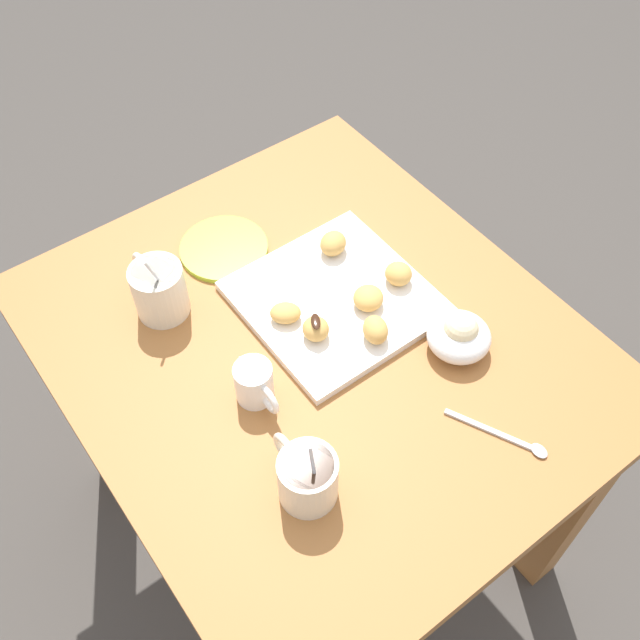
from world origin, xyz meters
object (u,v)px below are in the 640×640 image
object	(u,v)px
pastry_plate_square	(335,299)
beignet_0	(333,243)
cream_pitcher_white	(254,382)
beignet_5	(285,313)
beignet_4	(313,329)
beignet_1	(375,330)
ice_cream_bowl	(459,335)
coffee_mug_cream_left	(307,476)
beignet_2	(366,296)
saucer_lime_left	(224,249)
dining_table	(316,388)
beignet_3	(398,274)
coffee_mug_cream_right	(158,288)

from	to	relation	value
pastry_plate_square	beignet_0	distance (m)	0.11
cream_pitcher_white	beignet_5	size ratio (longest dim) A/B	2.01
beignet_4	beignet_0	bearing A→B (deg)	-46.94
beignet_1	ice_cream_bowl	bearing A→B (deg)	-130.53
beignet_0	beignet_5	bearing A→B (deg)	115.67
coffee_mug_cream_left	beignet_2	distance (m)	0.35
saucer_lime_left	beignet_4	xyz separation A→B (m)	(-0.26, -0.01, 0.03)
pastry_plate_square	coffee_mug_cream_left	world-z (taller)	coffee_mug_cream_left
coffee_mug_cream_left	beignet_5	distance (m)	0.31
coffee_mug_cream_left	beignet_2	bearing A→B (deg)	-52.70
dining_table	saucer_lime_left	distance (m)	0.30
ice_cream_bowl	beignet_3	world-z (taller)	ice_cream_bowl
beignet_0	beignet_5	xyz separation A→B (m)	(-0.08, 0.16, -0.00)
beignet_3	beignet_5	world-z (taller)	beignet_3
ice_cream_bowl	beignet_5	size ratio (longest dim) A/B	2.01
beignet_0	beignet_5	size ratio (longest dim) A/B	1.02
coffee_mug_cream_left	coffee_mug_cream_right	distance (m)	0.42
beignet_1	beignet_3	world-z (taller)	beignet_1
ice_cream_bowl	beignet_2	bearing A→B (deg)	24.28
dining_table	beignet_3	bearing A→B (deg)	-86.85
saucer_lime_left	beignet_0	xyz separation A→B (m)	(-0.13, -0.15, 0.03)
saucer_lime_left	beignet_2	bearing A→B (deg)	-154.82
beignet_3	saucer_lime_left	bearing A→B (deg)	37.74
pastry_plate_square	saucer_lime_left	size ratio (longest dim) A/B	1.86
pastry_plate_square	beignet_0	bearing A→B (deg)	-35.38
coffee_mug_cream_right	beignet_3	xyz separation A→B (m)	(-0.20, -0.35, -0.02)
coffee_mug_cream_right	beignet_0	world-z (taller)	coffee_mug_cream_right
pastry_plate_square	beignet_4	distance (m)	0.10
dining_table	beignet_3	xyz separation A→B (m)	(0.01, -0.18, 0.18)
saucer_lime_left	beignet_0	size ratio (longest dim) A/B	3.03
cream_pitcher_white	beignet_5	bearing A→B (deg)	-53.56
cream_pitcher_white	beignet_4	xyz separation A→B (m)	(0.03, -0.14, -0.01)
saucer_lime_left	beignet_3	distance (m)	0.32
coffee_mug_cream_left	coffee_mug_cream_right	bearing A→B (deg)	-0.00
beignet_4	coffee_mug_cream_right	bearing A→B (deg)	38.19
coffee_mug_cream_right	beignet_5	distance (m)	0.22
pastry_plate_square	beignet_3	xyz separation A→B (m)	(-0.04, -0.11, 0.03)
dining_table	pastry_plate_square	distance (m)	0.18
saucer_lime_left	beignet_0	world-z (taller)	beignet_0
saucer_lime_left	beignet_0	bearing A→B (deg)	-131.18
coffee_mug_cream_left	beignet_1	xyz separation A→B (m)	(0.15, -0.24, -0.01)
dining_table	coffee_mug_cream_left	bearing A→B (deg)	140.90
dining_table	coffee_mug_cream_left	size ratio (longest dim) A/B	6.77
saucer_lime_left	beignet_5	bearing A→B (deg)	178.21
beignet_2	beignet_5	world-z (taller)	beignet_2
beignet_3	beignet_4	bearing A→B (deg)	92.40
pastry_plate_square	coffee_mug_cream_left	distance (m)	0.36
beignet_0	beignet_1	distance (m)	0.20
ice_cream_bowl	pastry_plate_square	bearing A→B (deg)	27.60
beignet_0	beignet_2	xyz separation A→B (m)	(-0.13, 0.03, -0.00)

